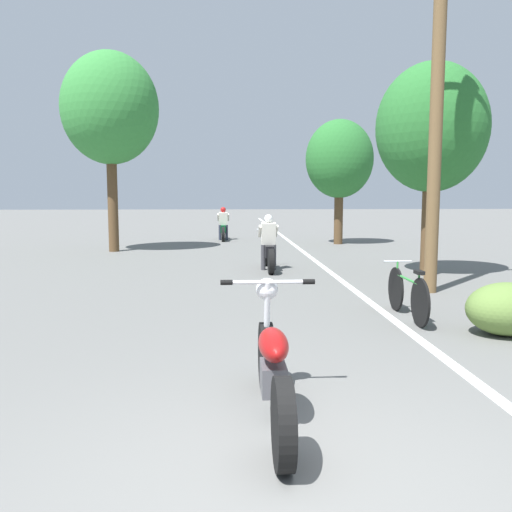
# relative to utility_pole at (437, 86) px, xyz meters

# --- Properties ---
(ground_plane) EXTENTS (120.00, 120.00, 0.00)m
(ground_plane) POSITION_rel_utility_pole_xyz_m (-3.35, -6.84, -3.79)
(ground_plane) COLOR #60605E
(lane_stripe_edge) EXTENTS (0.14, 48.00, 0.01)m
(lane_stripe_edge) POSITION_rel_utility_pole_xyz_m (-1.38, 6.35, -3.78)
(lane_stripe_edge) COLOR white
(lane_stripe_edge) RESTS_ON ground
(utility_pole) EXTENTS (1.10, 0.24, 7.38)m
(utility_pole) POSITION_rel_utility_pole_xyz_m (0.00, 0.00, 0.00)
(utility_pole) COLOR brown
(utility_pole) RESTS_ON ground
(roadside_tree_right_near) EXTENTS (2.48, 2.23, 4.74)m
(roadside_tree_right_near) POSITION_rel_utility_pole_xyz_m (0.74, 2.11, -0.51)
(roadside_tree_right_near) COLOR #513A23
(roadside_tree_right_near) RESTS_ON ground
(roadside_tree_right_far) EXTENTS (2.45, 2.21, 4.51)m
(roadside_tree_right_far) POSITION_rel_utility_pole_xyz_m (0.28, 9.76, -0.72)
(roadside_tree_right_far) COLOR #513A23
(roadside_tree_right_far) RESTS_ON ground
(roadside_tree_left) EXTENTS (3.03, 2.72, 6.24)m
(roadside_tree_left) POSITION_rel_utility_pole_xyz_m (-7.43, 7.63, 0.68)
(roadside_tree_left) COLOR #513A23
(roadside_tree_left) RESTS_ON ground
(roadside_bush) EXTENTS (1.10, 0.88, 0.70)m
(roadside_bush) POSITION_rel_utility_pole_xyz_m (-0.15, -3.12, -3.44)
(roadside_bush) COLOR #5B7A38
(roadside_bush) RESTS_ON ground
(motorcycle_foreground) EXTENTS (0.86, 2.18, 1.08)m
(motorcycle_foreground) POSITION_rel_utility_pole_xyz_m (-3.47, -5.59, -3.34)
(motorcycle_foreground) COLOR black
(motorcycle_foreground) RESTS_ON ground
(motorcycle_rider_lead) EXTENTS (0.50, 2.11, 1.35)m
(motorcycle_rider_lead) POSITION_rel_utility_pole_xyz_m (-2.81, 3.18, -3.28)
(motorcycle_rider_lead) COLOR black
(motorcycle_rider_lead) RESTS_ON ground
(motorcycle_rider_far) EXTENTS (0.50, 2.06, 1.31)m
(motorcycle_rider_far) POSITION_rel_utility_pole_xyz_m (-3.95, 11.72, -3.29)
(motorcycle_rider_far) COLOR black
(motorcycle_rider_far) RESTS_ON ground
(bicycle_parked) EXTENTS (0.44, 1.78, 0.81)m
(bicycle_parked) POSITION_rel_utility_pole_xyz_m (-1.15, -2.09, -3.41)
(bicycle_parked) COLOR black
(bicycle_parked) RESTS_ON ground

